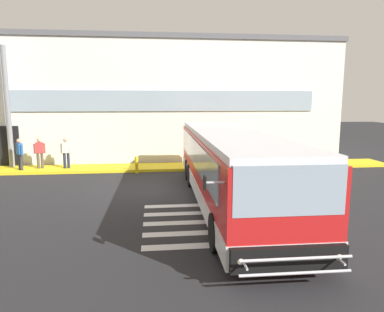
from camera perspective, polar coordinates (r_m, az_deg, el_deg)
name	(u,v)px	position (r m, az deg, el deg)	size (l,w,h in m)	color
ground_plane	(151,190)	(15.13, -6.83, -5.61)	(80.00, 90.00, 0.02)	#232326
bay_paint_stripes	(213,221)	(11.26, 3.42, -10.70)	(4.40, 3.96, 0.01)	silver
terminal_building	(141,100)	(26.30, -8.34, 9.02)	(25.52, 13.80, 7.66)	silver
boarding_curb	(151,167)	(19.79, -6.73, -1.86)	(27.72, 2.00, 0.15)	yellow
entry_support_column	(8,108)	(21.54, -28.08, 7.05)	(0.28, 0.28, 6.58)	slate
bus_main_foreground	(230,168)	(12.89, 6.22, -2.04)	(3.17, 12.33, 2.70)	red
passenger_near_column	(20,153)	(20.55, -26.48, 0.49)	(0.43, 0.46, 1.68)	#2D2D33
passenger_by_doorway	(40,151)	(20.59, -23.79, 0.79)	(0.56, 0.47, 1.68)	#4C4233
passenger_at_curb_edge	(66,151)	(20.09, -20.01, 0.72)	(0.59, 0.24, 1.68)	#1E2338
safety_bollard_yellow	(137,165)	(18.56, -9.10, -1.46)	(0.18, 0.18, 0.90)	yellow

